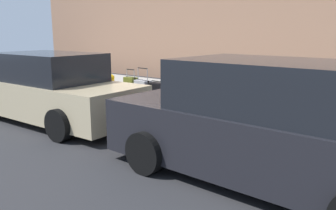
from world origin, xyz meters
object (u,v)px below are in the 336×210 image
Objects in this scene: fire_hydrant at (111,87)px; bollard_post at (91,85)px; suitcase_maroon_2 at (226,109)px; suitcase_teal_3 at (210,103)px; suitcase_silver_0 at (265,112)px; suitcase_olive_8 at (131,91)px; suitcase_silver_7 at (143,94)px; parked_car_beige_1 at (50,90)px; parked_car_charcoal_0 at (266,126)px; suitcase_olive_1 at (245,111)px; suitcase_black_6 at (158,97)px; suitcase_navy_4 at (190,103)px; suitcase_red_5 at (176,99)px.

bollard_post reaches higher than fire_hydrant.
suitcase_maroon_2 is 0.43m from suitcase_teal_3.
suitcase_silver_0 is 3.72m from suitcase_olive_8.
suitcase_silver_7 is 0.22× the size of parked_car_beige_1.
suitcase_silver_0 is 0.16× the size of parked_car_charcoal_0.
suitcase_olive_1 is 1.04× the size of suitcase_black_6.
bollard_post is at bearing 2.48° from suitcase_maroon_2.
suitcase_navy_4 is 3.26m from parked_car_beige_1.
suitcase_olive_1 is at bearing -3.58° from suitcase_silver_0.
suitcase_teal_3 reaches higher than bollard_post.
suitcase_olive_1 is 0.79× the size of suitcase_olive_8.
suitcase_black_6 is at bearing 179.70° from fire_hydrant.
parked_car_charcoal_0 is (-6.11, 1.84, 0.22)m from bollard_post.
bollard_post is at bearing -16.74° from parked_car_charcoal_0.
parked_car_beige_1 reaches higher than suitcase_olive_1.
suitcase_olive_8 is 0.20× the size of parked_car_beige_1.
bollard_post is (1.51, 0.13, 0.05)m from suitcase_olive_8.
suitcase_navy_4 is 0.18× the size of parked_car_beige_1.
suitcase_navy_4 reaches higher than bollard_post.
suitcase_maroon_2 is 4.35m from bollard_post.
suitcase_maroon_2 is at bearing -178.91° from suitcase_olive_8.
fire_hydrant is at bearing 1.69° from suitcase_red_5.
suitcase_teal_3 reaches higher than suitcase_navy_4.
suitcase_black_6 is at bearing -179.02° from suitcase_silver_7.
suitcase_olive_8 is (0.44, -0.00, 0.02)m from suitcase_silver_7.
suitcase_olive_8 reaches higher than suitcase_black_6.
suitcase_silver_0 is 1.78m from suitcase_navy_4.
suitcase_maroon_2 is at bearing -177.52° from bollard_post.
suitcase_black_6 is 0.50m from suitcase_silver_7.
suitcase_teal_3 is 3.70m from parked_car_beige_1.
suitcase_maroon_2 is (0.89, 0.01, -0.05)m from suitcase_silver_0.
suitcase_maroon_2 is 0.19× the size of parked_car_beige_1.
suitcase_black_6 is 0.16× the size of parked_car_charcoal_0.
suitcase_olive_1 is at bearing -178.11° from suitcase_silver_7.
bollard_post is at bearing 2.70° from suitcase_olive_1.
parked_car_beige_1 is (-0.14, 1.99, 0.20)m from fire_hydrant.
suitcase_olive_8 is (2.84, 0.05, 0.09)m from suitcase_maroon_2.
suitcase_navy_4 is 1.18× the size of suitcase_black_6.
parked_car_charcoal_0 is at bearing 113.33° from suitcase_silver_0.
suitcase_teal_3 is 1.37× the size of suitcase_black_6.
suitcase_olive_1 is 1.82m from suitcase_red_5.
suitcase_silver_0 is 0.88× the size of bollard_post.
parked_car_charcoal_0 reaches higher than suitcase_black_6.
suitcase_red_5 is at bearing -176.77° from suitcase_olive_8.
suitcase_silver_7 is 1.06× the size of suitcase_olive_8.
suitcase_silver_7 is 0.22× the size of parked_car_charcoal_0.
suitcase_teal_3 is at bearing -178.14° from suitcase_olive_8.
fire_hydrant is 0.91× the size of bollard_post.
suitcase_silver_0 is 0.77× the size of suitcase_olive_8.
suitcase_maroon_2 is 1.04× the size of suitcase_navy_4.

